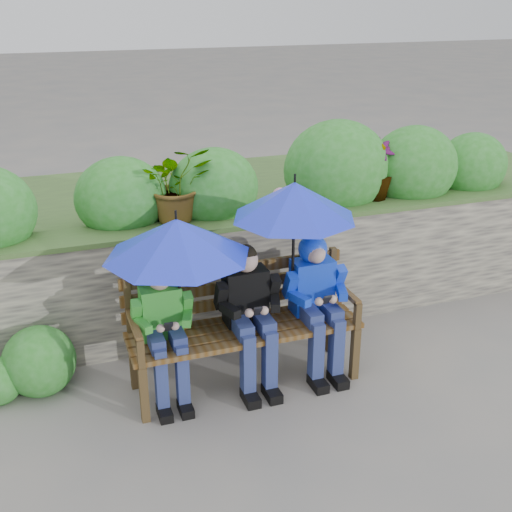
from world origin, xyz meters
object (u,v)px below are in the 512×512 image
object	(u,v)px
umbrella_left	(177,238)
umbrella_right	(294,200)
boy_right	(316,293)
boy_left	(164,326)
boy_middle	(250,310)
park_bench	(242,318)

from	to	relation	value
umbrella_left	umbrella_right	world-z (taller)	umbrella_right
umbrella_right	umbrella_left	bearing A→B (deg)	-178.51
boy_right	umbrella_right	xyz separation A→B (m)	(-0.18, 0.05, 0.74)
boy_right	umbrella_right	distance (m)	0.76
umbrella_left	umbrella_right	bearing A→B (deg)	1.49
boy_left	umbrella_right	bearing A→B (deg)	3.03
boy_middle	umbrella_left	distance (m)	0.79
boy_left	boy_middle	bearing A→B (deg)	-0.58
boy_middle	boy_left	bearing A→B (deg)	179.42
boy_left	umbrella_right	size ratio (longest dim) A/B	1.13
boy_right	umbrella_left	xyz separation A→B (m)	(-1.04, 0.02, 0.57)
boy_left	boy_right	distance (m)	1.18
park_bench	boy_middle	size ratio (longest dim) A/B	1.58
boy_left	umbrella_left	bearing A→B (deg)	13.13
boy_right	boy_middle	bearing A→B (deg)	-178.70
boy_middle	umbrella_right	bearing A→B (deg)	9.33
umbrella_left	umbrella_right	distance (m)	0.88
park_bench	boy_middle	xyz separation A→B (m)	(0.04, -0.08, 0.10)
park_bench	boy_left	xyz separation A→B (m)	(-0.60, -0.07, 0.07)
boy_left	boy_middle	size ratio (longest dim) A/B	0.94
park_bench	umbrella_right	world-z (taller)	umbrella_right
boy_right	umbrella_right	world-z (taller)	umbrella_right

